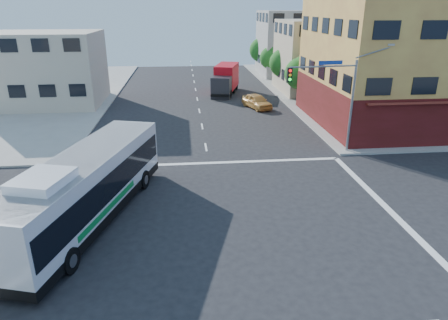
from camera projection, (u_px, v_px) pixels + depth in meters
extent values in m
plane|color=black|center=(221.00, 232.00, 19.96)|extent=(120.00, 120.00, 0.00)
cube|color=gray|center=(447.00, 87.00, 55.73)|extent=(50.00, 50.00, 0.15)
cube|color=gold|center=(419.00, 48.00, 36.50)|extent=(18.00, 15.00, 14.00)
cube|color=#581416|center=(410.00, 102.00, 38.30)|extent=(18.09, 15.08, 4.00)
cube|color=tan|center=(327.00, 57.00, 51.51)|extent=(12.00, 10.00, 9.00)
cube|color=gray|center=(298.00, 43.00, 64.33)|extent=(12.00, 10.00, 10.00)
cube|color=#BDB39C|center=(45.00, 69.00, 44.77)|extent=(12.00, 10.00, 8.00)
cylinder|color=gray|center=(351.00, 108.00, 29.75)|extent=(0.18, 0.18, 7.00)
cylinder|color=gray|center=(324.00, 66.00, 28.16)|extent=(5.01, 0.62, 0.12)
cube|color=black|center=(290.00, 75.00, 27.88)|extent=(0.32, 0.30, 1.00)
sphere|color=#FF0C0C|center=(290.00, 71.00, 27.61)|extent=(0.20, 0.20, 0.20)
sphere|color=yellow|center=(290.00, 75.00, 27.72)|extent=(0.20, 0.20, 0.20)
sphere|color=#19FF33|center=(290.00, 79.00, 27.83)|extent=(0.20, 0.20, 0.20)
cube|color=navy|center=(331.00, 63.00, 28.17)|extent=(1.80, 0.22, 0.28)
cube|color=gray|center=(391.00, 45.00, 28.60)|extent=(0.50, 0.22, 0.14)
cylinder|color=#362413|center=(299.00, 94.00, 46.72)|extent=(0.28, 0.28, 1.92)
sphere|color=#1E5A19|center=(300.00, 73.00, 45.86)|extent=(3.60, 3.60, 3.60)
sphere|color=#1E5A19|center=(305.00, 66.00, 45.29)|extent=(2.52, 2.52, 2.52)
cylinder|color=#362413|center=(283.00, 82.00, 54.13)|extent=(0.28, 0.28, 1.99)
sphere|color=#1E5A19|center=(284.00, 63.00, 53.23)|extent=(3.80, 3.80, 3.80)
sphere|color=#1E5A19|center=(287.00, 56.00, 52.65)|extent=(2.66, 2.66, 2.66)
cylinder|color=#362413|center=(270.00, 73.00, 61.58)|extent=(0.28, 0.28, 1.89)
sphere|color=#1E5A19|center=(271.00, 58.00, 60.75)|extent=(3.40, 3.40, 3.40)
sphere|color=#1E5A19|center=(274.00, 52.00, 60.21)|extent=(2.38, 2.38, 2.38)
cylinder|color=#362413|center=(261.00, 66.00, 68.98)|extent=(0.28, 0.28, 2.03)
sphere|color=#1E5A19|center=(261.00, 50.00, 68.04)|extent=(4.00, 4.00, 4.00)
sphere|color=#1E5A19|center=(264.00, 44.00, 67.44)|extent=(2.80, 2.80, 2.80)
cube|color=black|center=(90.00, 210.00, 20.89)|extent=(6.45, 13.64, 0.50)
cube|color=silver|center=(87.00, 186.00, 20.40)|extent=(6.43, 13.61, 3.17)
cube|color=black|center=(86.00, 182.00, 20.33)|extent=(6.38, 13.24, 1.39)
cube|color=black|center=(136.00, 144.00, 26.44)|extent=(2.53, 0.79, 1.50)
cube|color=#E5590C|center=(135.00, 127.00, 26.07)|extent=(2.06, 0.64, 0.31)
cube|color=silver|center=(83.00, 158.00, 19.86)|extent=(6.30, 13.34, 0.13)
cube|color=silver|center=(42.00, 180.00, 16.70)|extent=(2.59, 2.90, 0.40)
cube|color=#0C7C33|center=(57.00, 203.00, 20.42)|extent=(1.72, 5.88, 0.31)
cube|color=#0C7C33|center=(110.00, 207.00, 19.94)|extent=(1.72, 5.88, 0.31)
cylinder|color=black|center=(104.00, 176.00, 25.05)|extent=(0.64, 1.20, 1.16)
cylinder|color=#99999E|center=(101.00, 176.00, 25.07)|extent=(0.20, 0.57, 0.58)
cylinder|color=black|center=(144.00, 180.00, 24.60)|extent=(0.64, 1.20, 1.16)
cylinder|color=#99999E|center=(146.00, 180.00, 24.58)|extent=(0.20, 0.57, 0.58)
cylinder|color=black|center=(13.00, 254.00, 17.21)|extent=(0.64, 1.20, 1.16)
cylinder|color=#99999E|center=(10.00, 254.00, 17.23)|extent=(0.20, 0.57, 0.58)
cylinder|color=black|center=(70.00, 260.00, 16.76)|extent=(0.64, 1.20, 1.16)
cylinder|color=#99999E|center=(73.00, 261.00, 16.73)|extent=(0.20, 0.57, 0.58)
cube|color=#242429|center=(221.00, 87.00, 48.83)|extent=(2.80, 2.73, 2.59)
cube|color=black|center=(220.00, 86.00, 47.82)|extent=(2.03, 0.65, 1.00)
cube|color=red|center=(227.00, 76.00, 52.02)|extent=(3.83, 6.02, 2.99)
cube|color=black|center=(225.00, 90.00, 51.48)|extent=(4.29, 8.26, 0.30)
cylinder|color=black|center=(214.00, 93.00, 49.47)|extent=(0.54, 1.03, 1.00)
cylinder|color=black|center=(230.00, 94.00, 49.13)|extent=(0.54, 1.03, 1.00)
cylinder|color=black|center=(218.00, 89.00, 52.12)|extent=(0.54, 1.03, 1.00)
cylinder|color=black|center=(234.00, 89.00, 51.78)|extent=(0.54, 1.03, 1.00)
cylinder|color=black|center=(221.00, 85.00, 54.41)|extent=(0.54, 1.03, 1.00)
cylinder|color=black|center=(237.00, 86.00, 54.07)|extent=(0.54, 1.03, 1.00)
imported|color=gold|center=(257.00, 101.00, 44.10)|extent=(3.21, 4.87, 1.54)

